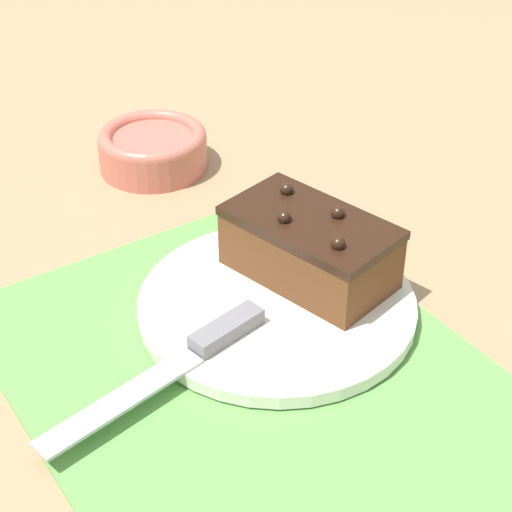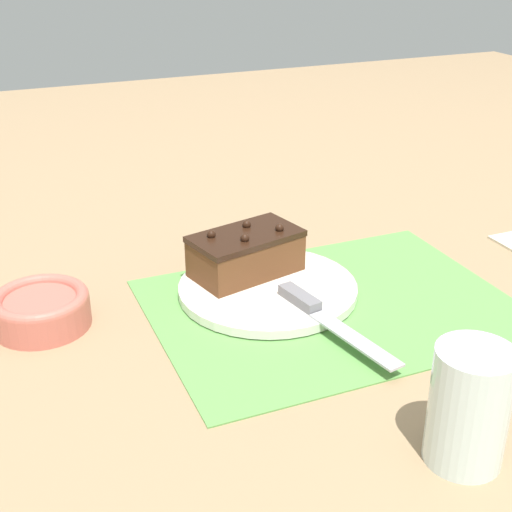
{
  "view_description": "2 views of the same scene",
  "coord_description": "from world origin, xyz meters",
  "px_view_note": "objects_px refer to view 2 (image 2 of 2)",
  "views": [
    {
      "loc": [
        -0.4,
        0.27,
        0.46
      ],
      "look_at": [
        0.07,
        -0.05,
        0.06
      ],
      "focal_mm": 60.0,
      "sensor_mm": 36.0,
      "label": 1
    },
    {
      "loc": [
        0.4,
        0.71,
        0.46
      ],
      "look_at": [
        0.07,
        -0.08,
        0.05
      ],
      "focal_mm": 50.0,
      "sensor_mm": 36.0,
      "label": 2
    }
  ],
  "objects_px": {
    "chocolate_cake": "(246,253)",
    "cake_plate": "(268,288)",
    "serving_knife": "(317,311)",
    "small_bowl": "(41,308)",
    "drinking_glass": "(469,407)"
  },
  "relations": [
    {
      "from": "chocolate_cake",
      "to": "serving_knife",
      "type": "height_order",
      "value": "chocolate_cake"
    },
    {
      "from": "cake_plate",
      "to": "drinking_glass",
      "type": "distance_m",
      "value": 0.37
    },
    {
      "from": "cake_plate",
      "to": "chocolate_cake",
      "type": "bearing_deg",
      "value": -72.68
    },
    {
      "from": "drinking_glass",
      "to": "chocolate_cake",
      "type": "bearing_deg",
      "value": -82.46
    },
    {
      "from": "drinking_glass",
      "to": "serving_knife",
      "type": "bearing_deg",
      "value": -86.53
    },
    {
      "from": "chocolate_cake",
      "to": "drinking_glass",
      "type": "xyz_separation_m",
      "value": [
        -0.05,
        0.41,
        0.01
      ]
    },
    {
      "from": "drinking_glass",
      "to": "small_bowl",
      "type": "relative_size",
      "value": 0.99
    },
    {
      "from": "serving_knife",
      "to": "drinking_glass",
      "type": "bearing_deg",
      "value": 82.5
    },
    {
      "from": "cake_plate",
      "to": "small_bowl",
      "type": "xyz_separation_m",
      "value": [
        0.29,
        -0.04,
        0.01
      ]
    },
    {
      "from": "chocolate_cake",
      "to": "serving_knife",
      "type": "relative_size",
      "value": 0.77
    },
    {
      "from": "cake_plate",
      "to": "drinking_glass",
      "type": "relative_size",
      "value": 2.03
    },
    {
      "from": "chocolate_cake",
      "to": "cake_plate",
      "type": "bearing_deg",
      "value": 107.32
    },
    {
      "from": "drinking_glass",
      "to": "small_bowl",
      "type": "bearing_deg",
      "value": -50.41
    },
    {
      "from": "chocolate_cake",
      "to": "small_bowl",
      "type": "xyz_separation_m",
      "value": [
        0.27,
        0.01,
        -0.02
      ]
    },
    {
      "from": "serving_knife",
      "to": "small_bowl",
      "type": "distance_m",
      "value": 0.34
    }
  ]
}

